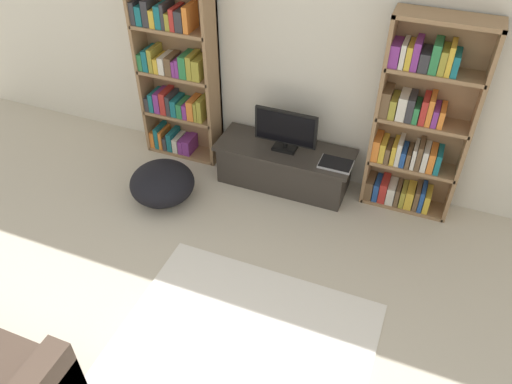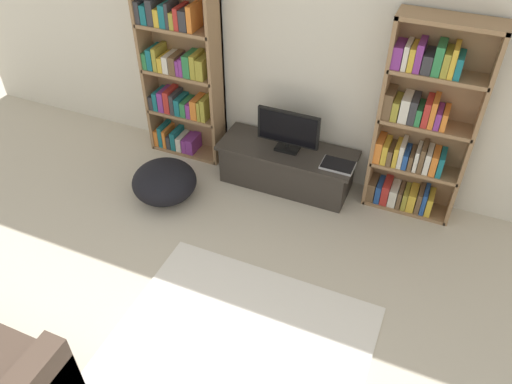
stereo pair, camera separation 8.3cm
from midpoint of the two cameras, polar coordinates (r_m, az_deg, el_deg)
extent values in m
cube|color=silver|center=(5.01, 7.31, 14.55)|extent=(8.80, 0.06, 2.60)
cube|color=#93704C|center=(5.70, -11.75, 13.78)|extent=(0.04, 0.30, 1.97)
cube|color=#93704C|center=(5.31, -4.07, 12.50)|extent=(0.04, 0.30, 1.97)
cube|color=#93704C|center=(5.60, -7.36, 13.77)|extent=(0.86, 0.04, 1.97)
cube|color=#93704C|center=(5.99, -7.20, 4.92)|extent=(0.83, 0.30, 0.04)
cube|color=orange|center=(6.08, -10.42, 6.50)|extent=(0.05, 0.24, 0.20)
cube|color=#196B75|center=(6.04, -9.97, 6.62)|extent=(0.05, 0.24, 0.26)
cube|color=orange|center=(6.02, -9.54, 6.38)|extent=(0.04, 0.24, 0.22)
cube|color=#333338|center=(6.01, -9.06, 6.03)|extent=(0.05, 0.24, 0.16)
cube|color=#196B75|center=(5.97, -8.57, 6.16)|extent=(0.06, 0.24, 0.23)
cube|color=silver|center=(5.95, -7.95, 5.81)|extent=(0.06, 0.24, 0.17)
cube|color=#7F338C|center=(5.92, -7.35, 5.64)|extent=(0.06, 0.24, 0.17)
cube|color=#7F338C|center=(5.88, -6.73, 5.55)|extent=(0.08, 0.24, 0.18)
cube|color=#93704C|center=(5.72, -7.61, 8.95)|extent=(0.83, 0.30, 0.04)
cube|color=#333338|center=(5.84, -10.97, 10.36)|extent=(0.05, 0.24, 0.16)
cube|color=#196B75|center=(5.80, -10.50, 10.50)|extent=(0.06, 0.24, 0.21)
cube|color=#7F338C|center=(5.76, -9.90, 10.46)|extent=(0.07, 0.24, 0.23)
cube|color=#B72D28|center=(5.71, -9.24, 10.44)|extent=(0.07, 0.24, 0.26)
cube|color=#333338|center=(5.69, -8.64, 10.22)|extent=(0.05, 0.24, 0.24)
cube|color=#196B75|center=(5.67, -8.06, 9.93)|extent=(0.06, 0.24, 0.19)
cube|color=#2D7F47|center=(5.64, -7.41, 9.70)|extent=(0.06, 0.24, 0.17)
cube|color=#7F338C|center=(5.61, -6.82, 9.58)|extent=(0.05, 0.24, 0.17)
cube|color=orange|center=(5.57, -6.22, 9.69)|extent=(0.07, 0.24, 0.22)
cube|color=#9E9333|center=(5.54, -5.63, 9.56)|extent=(0.04, 0.24, 0.22)
cube|color=#9E9333|center=(5.51, -5.17, 9.61)|extent=(0.05, 0.24, 0.26)
cube|color=#93704C|center=(5.49, -8.06, 13.36)|extent=(0.83, 0.30, 0.04)
cube|color=#2D7F47|center=(5.62, -11.61, 14.80)|extent=(0.05, 0.24, 0.18)
cube|color=#196B75|center=(5.57, -11.08, 14.94)|extent=(0.06, 0.24, 0.23)
cube|color=#9E9333|center=(5.53, -10.51, 14.97)|extent=(0.05, 0.24, 0.25)
cube|color=gold|center=(5.52, -9.92, 14.48)|extent=(0.05, 0.24, 0.16)
cube|color=silver|center=(5.49, -9.32, 14.49)|extent=(0.07, 0.24, 0.18)
cube|color=brown|center=(5.44, -8.58, 14.43)|extent=(0.08, 0.24, 0.19)
cube|color=#7F338C|center=(5.42, -7.98, 14.21)|extent=(0.04, 0.24, 0.17)
cube|color=#7F338C|center=(5.39, -7.59, 14.26)|extent=(0.04, 0.24, 0.19)
cube|color=#2D7F47|center=(5.35, -6.98, 14.38)|extent=(0.08, 0.24, 0.24)
cube|color=#9E9333|center=(5.32, -6.26, 14.32)|extent=(0.06, 0.24, 0.25)
cube|color=#9E9333|center=(5.29, -5.50, 14.05)|extent=(0.08, 0.24, 0.22)
cube|color=#93704C|center=(5.29, -8.56, 18.12)|extent=(0.83, 0.30, 0.04)
cube|color=#333338|center=(5.42, -12.35, 19.70)|extent=(0.06, 0.24, 0.22)
cube|color=#196B75|center=(5.39, -11.68, 19.50)|extent=(0.07, 0.24, 0.19)
cube|color=#333338|center=(5.34, -10.98, 19.75)|extent=(0.07, 0.24, 0.26)
cube|color=gold|center=(5.32, -10.25, 19.28)|extent=(0.06, 0.24, 0.17)
cube|color=#196B75|center=(5.27, -9.61, 19.46)|extent=(0.07, 0.24, 0.22)
cube|color=#333338|center=(5.24, -9.08, 19.54)|extent=(0.04, 0.24, 0.25)
cube|color=#9E9333|center=(5.23, -8.57, 19.07)|extent=(0.05, 0.24, 0.17)
cube|color=#B72D28|center=(5.20, -8.06, 19.27)|extent=(0.05, 0.24, 0.22)
cube|color=#333338|center=(5.16, -7.32, 19.12)|extent=(0.08, 0.24, 0.20)
cube|color=orange|center=(5.12, -6.56, 19.30)|extent=(0.05, 0.24, 0.25)
cube|color=#93704C|center=(4.86, 14.54, 8.46)|extent=(0.04, 0.30, 1.97)
cube|color=#93704C|center=(4.85, 24.07, 5.99)|extent=(0.04, 0.30, 1.97)
cube|color=#93704C|center=(4.95, 19.53, 7.99)|extent=(0.86, 0.04, 1.97)
cube|color=#93704C|center=(4.43, 22.10, 17.76)|extent=(0.86, 0.30, 0.04)
cube|color=#93704C|center=(5.39, 17.13, -1.38)|extent=(0.83, 0.30, 0.04)
cube|color=brown|center=(5.32, 13.63, 0.52)|extent=(0.08, 0.24, 0.22)
cube|color=#234C99|center=(5.32, 14.39, 0.28)|extent=(0.05, 0.24, 0.21)
cube|color=#B72D28|center=(5.30, 15.12, 0.20)|extent=(0.07, 0.24, 0.23)
cube|color=silver|center=(5.31, 15.93, -0.15)|extent=(0.08, 0.24, 0.20)
cube|color=brown|center=(5.31, 16.63, -0.33)|extent=(0.04, 0.24, 0.20)
cube|color=#9E9333|center=(5.31, 17.18, -0.50)|extent=(0.05, 0.24, 0.20)
cube|color=gold|center=(5.30, 17.88, -0.63)|extent=(0.08, 0.24, 0.21)
cube|color=brown|center=(5.30, 18.64, -0.71)|extent=(0.05, 0.24, 0.23)
cube|color=#234C99|center=(5.29, 19.16, -0.80)|extent=(0.04, 0.24, 0.25)
cube|color=gold|center=(5.31, 19.69, -1.10)|extent=(0.05, 0.24, 0.21)
cube|color=#93704C|center=(5.10, 18.18, 2.78)|extent=(0.83, 0.30, 0.04)
cube|color=orange|center=(5.03, 14.44, 4.92)|extent=(0.07, 0.24, 0.23)
cube|color=gold|center=(5.03, 15.13, 4.64)|extent=(0.05, 0.24, 0.21)
cube|color=brown|center=(5.03, 15.66, 4.32)|extent=(0.04, 0.24, 0.17)
cube|color=gold|center=(5.02, 16.30, 4.36)|extent=(0.04, 0.24, 0.21)
cube|color=silver|center=(5.01, 16.85, 4.40)|extent=(0.04, 0.24, 0.25)
cube|color=#234C99|center=(5.03, 17.29, 3.87)|extent=(0.05, 0.24, 0.16)
cube|color=brown|center=(5.03, 17.85, 3.72)|extent=(0.04, 0.24, 0.16)
cube|color=silver|center=(5.01, 18.43, 3.86)|extent=(0.04, 0.24, 0.22)
cube|color=brown|center=(5.00, 18.99, 3.90)|extent=(0.04, 0.24, 0.26)
cube|color=silver|center=(5.01, 19.55, 3.57)|extent=(0.05, 0.24, 0.22)
cube|color=orange|center=(5.01, 20.22, 3.36)|extent=(0.06, 0.24, 0.21)
cube|color=#196B75|center=(5.02, 20.88, 3.17)|extent=(0.05, 0.24, 0.21)
cube|color=#93704C|center=(4.83, 19.36, 7.43)|extent=(0.83, 0.30, 0.04)
cube|color=brown|center=(4.77, 15.50, 9.85)|extent=(0.08, 0.24, 0.25)
cube|color=#9E9333|center=(4.77, 16.29, 9.32)|extent=(0.06, 0.24, 0.19)
cube|color=silver|center=(4.76, 17.26, 9.31)|extent=(0.08, 0.24, 0.23)
cube|color=#333338|center=(4.76, 18.12, 9.09)|extent=(0.06, 0.24, 0.23)
cube|color=#2D7F47|center=(4.77, 18.71, 8.56)|extent=(0.05, 0.24, 0.16)
cube|color=#B72D28|center=(4.75, 19.51, 8.77)|extent=(0.05, 0.24, 0.24)
cube|color=orange|center=(4.75, 20.18, 8.71)|extent=(0.05, 0.24, 0.26)
cube|color=#7F338C|center=(4.77, 20.66, 8.06)|extent=(0.05, 0.24, 0.16)
cube|color=orange|center=(4.77, 21.29, 7.93)|extent=(0.05, 0.24, 0.17)
cube|color=#93704C|center=(4.60, 20.70, 12.57)|extent=(0.83, 0.30, 0.04)
cube|color=#7F338C|center=(4.56, 16.55, 14.90)|extent=(0.08, 0.24, 0.20)
cube|color=silver|center=(4.55, 17.43, 14.80)|extent=(0.04, 0.24, 0.22)
cube|color=gold|center=(4.55, 18.05, 14.57)|extent=(0.05, 0.24, 0.20)
cube|color=#7F338C|center=(4.54, 18.80, 14.64)|extent=(0.06, 0.24, 0.25)
cube|color=#333338|center=(4.55, 19.63, 13.95)|extent=(0.08, 0.24, 0.16)
cube|color=#2D7F47|center=(4.53, 20.75, 14.20)|extent=(0.07, 0.24, 0.25)
cube|color=#9E9333|center=(4.54, 21.51, 13.72)|extent=(0.05, 0.24, 0.21)
cube|color=gold|center=(4.53, 22.24, 13.82)|extent=(0.04, 0.24, 0.26)
cube|color=#196B75|center=(4.54, 22.76, 13.25)|extent=(0.05, 0.24, 0.18)
cube|color=#332D28|center=(5.34, 3.96, 2.79)|extent=(1.35, 0.51, 0.41)
cube|color=#332D28|center=(5.21, 4.07, 4.76)|extent=(1.44, 0.54, 0.04)
cube|color=black|center=(5.18, 4.05, 5.01)|extent=(0.24, 0.16, 0.03)
cylinder|color=black|center=(5.16, 4.08, 5.37)|extent=(0.04, 0.04, 0.05)
cube|color=black|center=(5.05, 4.18, 7.32)|extent=(0.65, 0.04, 0.37)
cube|color=black|center=(5.03, 4.11, 7.21)|extent=(0.61, 0.00, 0.33)
cube|color=#B7B7BC|center=(5.01, 9.80, 3.02)|extent=(0.33, 0.23, 0.02)
cube|color=black|center=(5.00, 9.82, 3.14)|extent=(0.31, 0.22, 0.00)
cube|color=white|center=(4.06, -1.56, -17.46)|extent=(1.96, 1.66, 0.02)
ellipsoid|color=black|center=(5.24, -9.98, 1.17)|extent=(0.67, 0.67, 0.39)
camera|label=1|loc=(0.04, -89.44, 0.47)|focal=35.00mm
camera|label=2|loc=(0.04, 90.56, -0.47)|focal=35.00mm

